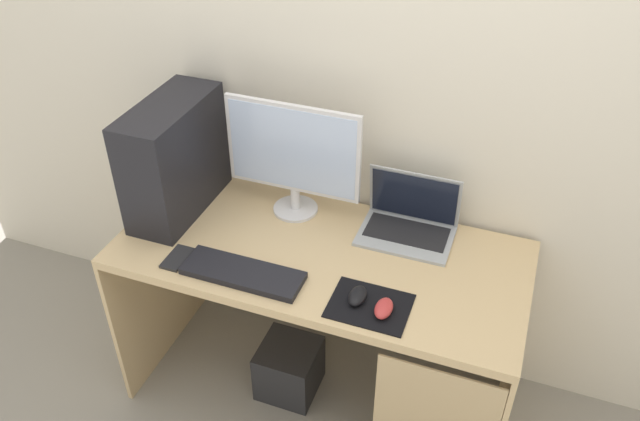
{
  "coord_description": "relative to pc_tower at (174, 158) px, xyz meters",
  "views": [
    {
      "loc": [
        0.62,
        -1.65,
        2.23
      ],
      "look_at": [
        0.0,
        0.0,
        0.94
      ],
      "focal_mm": 35.98,
      "sensor_mm": 36.0,
      "label": 1
    }
  ],
  "objects": [
    {
      "name": "laptop",
      "position": [
        0.87,
        0.15,
        -0.17
      ],
      "size": [
        0.34,
        0.23,
        0.23
      ],
      "color": "#9EA3A8",
      "rests_on": "desk"
    },
    {
      "name": "subwoofer",
      "position": [
        0.48,
        -0.11,
        -0.86
      ],
      "size": [
        0.24,
        0.24,
        0.24
      ],
      "primitive_type": "cube",
      "color": "#232326",
      "rests_on": "ground_plane"
    },
    {
      "name": "mouse_right",
      "position": [
        0.9,
        -0.29,
        -0.2
      ],
      "size": [
        0.06,
        0.1,
        0.03
      ],
      "primitive_type": "ellipsoid",
      "color": "#B23333",
      "rests_on": "mousepad"
    },
    {
      "name": "wall_back",
      "position": [
        0.61,
        0.3,
        0.32
      ],
      "size": [
        4.0,
        0.05,
        2.6
      ],
      "color": "beige",
      "rests_on": "ground_plane"
    },
    {
      "name": "cell_phone",
      "position": [
        0.15,
        -0.29,
        -0.22
      ],
      "size": [
        0.07,
        0.13,
        0.01
      ],
      "primitive_type": "cube",
      "color": "#232326",
      "rests_on": "desk"
    },
    {
      "name": "keyboard",
      "position": [
        0.41,
        -0.29,
        -0.21
      ],
      "size": [
        0.42,
        0.14,
        0.02
      ],
      "primitive_type": "cube",
      "color": "black",
      "rests_on": "desk"
    },
    {
      "name": "desk",
      "position": [
        0.62,
        -0.08,
        -0.37
      ],
      "size": [
        1.47,
        0.66,
        0.76
      ],
      "color": "tan",
      "rests_on": "ground_plane"
    },
    {
      "name": "monitor",
      "position": [
        0.43,
        0.12,
        0.03
      ],
      "size": [
        0.52,
        0.17,
        0.46
      ],
      "color": "silver",
      "rests_on": "desk"
    },
    {
      "name": "mousepad",
      "position": [
        0.85,
        -0.28,
        -0.22
      ],
      "size": [
        0.26,
        0.2,
        0.0
      ],
      "primitive_type": "cube",
      "color": "black",
      "rests_on": "desk"
    },
    {
      "name": "mouse_left",
      "position": [
        0.81,
        -0.27,
        -0.2
      ],
      "size": [
        0.06,
        0.1,
        0.03
      ],
      "primitive_type": "ellipsoid",
      "color": "black",
      "rests_on": "mousepad"
    },
    {
      "name": "pc_tower",
      "position": [
        0.0,
        0.0,
        0.0
      ],
      "size": [
        0.2,
        0.47,
        0.44
      ],
      "primitive_type": "cube",
      "color": "black",
      "rests_on": "desk"
    },
    {
      "name": "ground_plane",
      "position": [
        0.61,
        -0.07,
        -0.98
      ],
      "size": [
        8.0,
        8.0,
        0.0
      ],
      "primitive_type": "plane",
      "color": "gray"
    }
  ]
}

